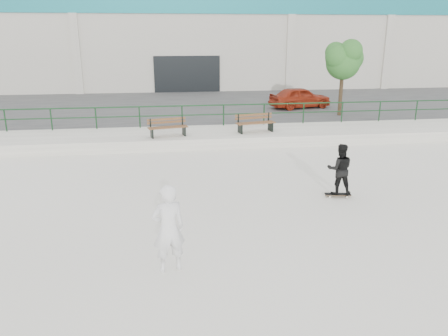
{
  "coord_description": "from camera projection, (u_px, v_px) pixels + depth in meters",
  "views": [
    {
      "loc": [
        -1.83,
        -9.91,
        4.75
      ],
      "look_at": [
        -0.19,
        2.0,
        1.06
      ],
      "focal_mm": 35.0,
      "sensor_mm": 36.0,
      "label": 1
    }
  ],
  "objects": [
    {
      "name": "red_car",
      "position": [
        300.0,
        97.0,
        26.08
      ],
      "size": [
        3.94,
        2.26,
        1.26
      ],
      "primitive_type": "imported",
      "rotation": [
        0.0,
        0.0,
        1.79
      ],
      "color": "maroon",
      "rests_on": "parking_strip"
    },
    {
      "name": "seated_skater",
      "position": [
        168.0,
        229.0,
        8.92
      ],
      "size": [
        0.78,
        0.61,
        1.9
      ],
      "primitive_type": "imported",
      "rotation": [
        0.0,
        0.0,
        3.4
      ],
      "color": "white",
      "rests_on": "ground"
    },
    {
      "name": "bench_left",
      "position": [
        168.0,
        127.0,
        18.88
      ],
      "size": [
        1.77,
        0.83,
        0.78
      ],
      "rotation": [
        0.0,
        0.0,
        0.21
      ],
      "color": "brown",
      "rests_on": "ledge"
    },
    {
      "name": "bench_right",
      "position": [
        255.0,
        123.0,
        19.73
      ],
      "size": [
        1.84,
        0.83,
        0.82
      ],
      "rotation": [
        0.0,
        0.0,
        0.18
      ],
      "color": "brown",
      "rests_on": "ledge"
    },
    {
      "name": "ground",
      "position": [
        242.0,
        231.0,
        11.02
      ],
      "size": [
        120.0,
        120.0,
        0.0
      ],
      "primitive_type": "plane",
      "color": "beige",
      "rests_on": "ground"
    },
    {
      "name": "standing_skater",
      "position": [
        340.0,
        169.0,
        13.07
      ],
      "size": [
        0.87,
        0.75,
        1.57
      ],
      "primitive_type": "imported",
      "rotation": [
        0.0,
        0.0,
        2.92
      ],
      "color": "black",
      "rests_on": "skateboard"
    },
    {
      "name": "ledge",
      "position": [
        206.0,
        137.0,
        19.94
      ],
      "size": [
        30.0,
        3.0,
        0.5
      ],
      "primitive_type": "cube",
      "color": "#BBB7AB",
      "rests_on": "ground"
    },
    {
      "name": "parking_strip",
      "position": [
        193.0,
        107.0,
        27.99
      ],
      "size": [
        60.0,
        14.0,
        0.5
      ],
      "primitive_type": "cube",
      "color": "#3B3B3B",
      "rests_on": "ground"
    },
    {
      "name": "tree",
      "position": [
        344.0,
        59.0,
        23.06
      ],
      "size": [
        2.26,
        2.01,
        4.03
      ],
      "color": "#3D2E1E",
      "rests_on": "parking_strip"
    },
    {
      "name": "skateboard",
      "position": [
        338.0,
        194.0,
        13.31
      ],
      "size": [
        0.8,
        0.32,
        0.09
      ],
      "rotation": [
        0.0,
        0.0,
        -0.16
      ],
      "color": "black",
      "rests_on": "ground"
    },
    {
      "name": "railing",
      "position": [
        203.0,
        111.0,
        20.88
      ],
      "size": [
        28.0,
        0.06,
        1.03
      ],
      "color": "#163D1D",
      "rests_on": "ledge"
    },
    {
      "name": "commercial_building",
      "position": [
        181.0,
        36.0,
        39.97
      ],
      "size": [
        44.2,
        16.33,
        8.0
      ],
      "color": "beige",
      "rests_on": "ground"
    }
  ]
}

